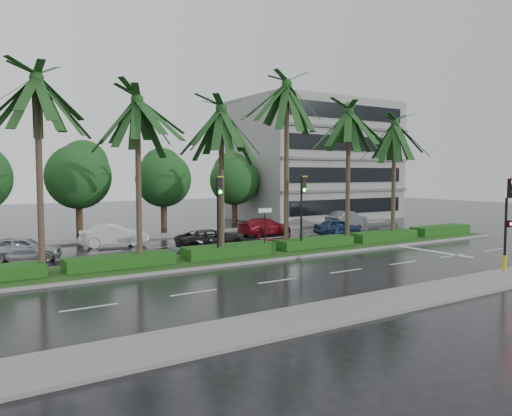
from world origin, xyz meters
TOP-DOWN VIEW (x-y plane):
  - ground at (0.00, 0.00)m, footprint 120.00×120.00m
  - near_sidewalk at (0.00, -10.20)m, footprint 40.00×2.40m
  - far_sidewalk at (0.00, 12.00)m, footprint 40.00×2.00m
  - median at (0.00, 1.00)m, footprint 36.00×4.00m
  - hedge at (0.00, 1.00)m, footprint 35.20×1.40m
  - lane_markings at (3.04, -0.43)m, footprint 34.00×13.06m
  - palm_row at (-1.25, 1.02)m, footprint 26.30×4.20m
  - signal_near at (6.00, -9.39)m, footprint 0.34×0.45m
  - signal_median_left at (-4.00, 0.30)m, footprint 0.34×0.42m
  - signal_median_right at (1.50, 0.30)m, footprint 0.34×0.42m
  - street_sign at (-1.00, 0.48)m, footprint 0.95×0.09m
  - bg_trees at (-0.70, 17.59)m, footprint 32.86×5.03m
  - building at (17.00, 18.00)m, footprint 16.00×10.00m
  - car_silver at (-12.57, 6.31)m, footprint 2.73×4.23m
  - car_white at (-6.86, 9.09)m, footprint 2.28×4.46m
  - car_darkgrey at (-2.17, 4.59)m, footprint 2.45×4.58m
  - car_red at (4.50, 8.67)m, footprint 2.29×4.61m
  - car_blue at (9.00, 5.54)m, footprint 2.40×3.87m
  - car_grey at (13.50, 9.39)m, footprint 2.18×4.45m

SIDE VIEW (x-z plane):
  - ground at x=0.00m, z-range 0.00..0.00m
  - lane_markings at x=3.04m, z-range 0.00..0.01m
  - near_sidewalk at x=0.00m, z-range 0.00..0.12m
  - far_sidewalk at x=0.00m, z-range 0.00..0.12m
  - median at x=0.00m, z-range 0.00..0.16m
  - hedge at x=0.00m, z-range 0.15..0.75m
  - car_darkgrey at x=-2.17m, z-range 0.00..1.22m
  - car_blue at x=9.00m, z-range 0.00..1.23m
  - car_red at x=4.50m, z-range 0.00..1.29m
  - car_silver at x=-12.57m, z-range 0.00..1.34m
  - car_white at x=-6.86m, z-range 0.00..1.40m
  - car_grey at x=13.50m, z-range 0.00..1.40m
  - street_sign at x=-1.00m, z-range 0.82..3.42m
  - signal_near at x=6.00m, z-range 0.32..4.68m
  - signal_median_left at x=-4.00m, z-range 0.82..5.18m
  - signal_median_right at x=1.50m, z-range 0.82..5.18m
  - bg_trees at x=-0.70m, z-range 0.86..8.12m
  - building at x=17.00m, z-range 0.00..12.00m
  - palm_row at x=-1.25m, z-range 2.67..13.17m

